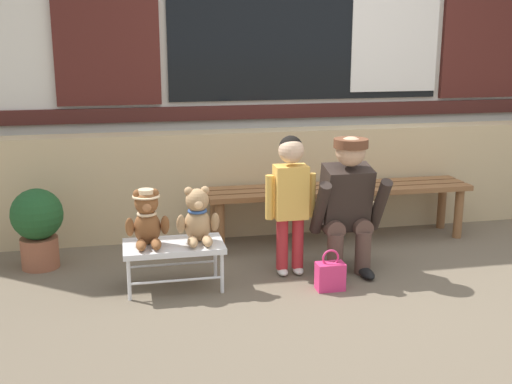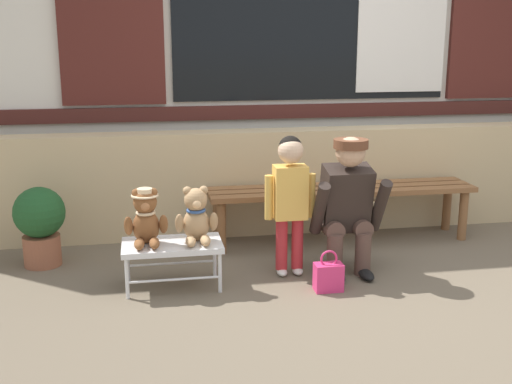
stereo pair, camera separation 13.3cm
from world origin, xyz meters
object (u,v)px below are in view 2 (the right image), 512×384
object	(u,v)px
wooden_bench_long	(341,195)
teddy_bear_plain	(196,217)
potted_plant	(40,222)
adult_crouching	(348,204)
child_standing	(290,190)
handbag_on_ground	(328,276)
small_display_bench	(172,248)
teddy_bear_with_hat	(146,218)

from	to	relation	value
wooden_bench_long	teddy_bear_plain	size ratio (longest dim) A/B	5.78
potted_plant	adult_crouching	bearing A→B (deg)	-13.34
child_standing	potted_plant	size ratio (longest dim) A/B	1.68
child_standing	handbag_on_ground	world-z (taller)	child_standing
teddy_bear_plain	child_standing	xyz separation A→B (m)	(0.64, 0.09, 0.13)
wooden_bench_long	small_display_bench	world-z (taller)	wooden_bench_long
child_standing	handbag_on_ground	distance (m)	0.62
teddy_bear_with_hat	wooden_bench_long	bearing A→B (deg)	25.49
wooden_bench_long	potted_plant	bearing A→B (deg)	-175.94
small_display_bench	child_standing	xyz separation A→B (m)	(0.80, 0.09, 0.33)
wooden_bench_long	handbag_on_ground	size ratio (longest dim) A/B	7.72
teddy_bear_with_hat	potted_plant	bearing A→B (deg)	142.44
small_display_bench	teddy_bear_with_hat	xyz separation A→B (m)	(-0.16, 0.00, 0.21)
child_standing	teddy_bear_plain	bearing A→B (deg)	-172.25
wooden_bench_long	child_standing	size ratio (longest dim) A/B	2.19
child_standing	teddy_bear_with_hat	bearing A→B (deg)	-174.86
adult_crouching	teddy_bear_with_hat	bearing A→B (deg)	-177.09
teddy_bear_with_hat	child_standing	distance (m)	0.97
wooden_bench_long	handbag_on_ground	world-z (taller)	wooden_bench_long
small_display_bench	handbag_on_ground	world-z (taller)	small_display_bench
teddy_bear_with_hat	adult_crouching	world-z (taller)	adult_crouching
wooden_bench_long	handbag_on_ground	distance (m)	1.08
wooden_bench_long	adult_crouching	size ratio (longest dim) A/B	2.21
small_display_bench	adult_crouching	distance (m)	1.22
potted_plant	small_display_bench	bearing A→B (deg)	-32.37
teddy_bear_with_hat	handbag_on_ground	world-z (taller)	teddy_bear_with_hat
small_display_bench	teddy_bear_plain	bearing A→B (deg)	0.51
small_display_bench	potted_plant	distance (m)	1.06
teddy_bear_plain	child_standing	world-z (taller)	child_standing
handbag_on_ground	teddy_bear_with_hat	bearing A→B (deg)	167.86
teddy_bear_plain	child_standing	bearing A→B (deg)	7.75
teddy_bear_with_hat	handbag_on_ground	distance (m)	1.22
adult_crouching	handbag_on_ground	world-z (taller)	adult_crouching
small_display_bench	handbag_on_ground	bearing A→B (deg)	-13.94
teddy_bear_with_hat	adult_crouching	xyz separation A→B (m)	(1.36, 0.07, 0.01)
small_display_bench	potted_plant	bearing A→B (deg)	147.63
adult_crouching	small_display_bench	bearing A→B (deg)	-176.60
wooden_bench_long	child_standing	world-z (taller)	child_standing
wooden_bench_long	child_standing	bearing A→B (deg)	-131.47
teddy_bear_plain	potted_plant	distance (m)	1.21
handbag_on_ground	child_standing	bearing A→B (deg)	118.75
wooden_bench_long	potted_plant	distance (m)	2.26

